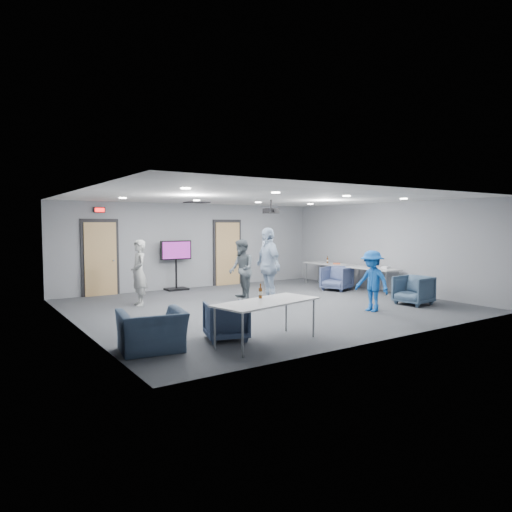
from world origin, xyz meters
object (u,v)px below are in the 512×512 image
person_d (372,281)px  table_right_b (372,269)px  person_a (139,273)px  person_c (268,266)px  chair_front_b (152,331)px  person_b (241,269)px  chair_right_a (337,278)px  projector (271,211)px  bottle_right (327,260)px  chair_right_c (413,290)px  table_front_left (267,303)px  chair_front_a (226,321)px  bottle_front (260,293)px  tv_stand (176,262)px  table_right_a (328,265)px

person_d → table_right_b: 3.17m
person_a → table_right_b: size_ratio=0.96×
person_c → chair_front_b: 4.78m
person_d → table_right_b: bearing=129.4°
person_b → person_c: (0.15, -1.02, 0.16)m
chair_right_a → projector: bearing=-101.1°
bottle_right → chair_right_a: bearing=-121.0°
person_d → projector: bearing=-159.0°
person_a → projector: size_ratio=4.61×
chair_right_c → projector: size_ratio=2.26×
projector → table_front_left: bearing=-130.1°
person_a → person_d: bearing=52.1°
table_right_b → table_front_left: same height
person_d → bottle_right: bearing=147.0°
chair_right_a → chair_front_a: bearing=-80.2°
chair_right_a → chair_right_c: 2.94m
chair_front_b → projector: 5.69m
table_right_b → bottle_front: bearing=115.1°
person_b → bottle_front: bearing=-10.2°
person_c → chair_right_c: size_ratio=2.43×
person_c → bottle_right: (3.94, 2.06, -0.16)m
bottle_front → tv_stand: tv_stand is taller
person_b → chair_front_b: 5.26m
person_a → person_c: (2.78, -1.66, 0.15)m
chair_right_a → table_right_a: (0.65, 1.07, 0.31)m
person_a → table_right_a: bearing=95.6°
person_c → table_right_a: bearing=125.6°
chair_front_a → table_right_a: bearing=-128.6°
chair_front_b → bottle_right: (7.98, 4.55, 0.49)m
chair_right_a → chair_front_b: (-7.25, -3.34, -0.04)m
chair_right_a → table_right_a: chair_right_a is taller
table_right_a → bottle_front: bearing=128.2°
chair_right_a → table_right_b: (0.65, -0.83, 0.31)m
person_c → person_d: size_ratio=1.37×
person_b → chair_right_a: size_ratio=2.01×
projector → person_a: bearing=155.1°
table_right_b → tv_stand: 5.99m
table_right_a → chair_right_a: bearing=148.8°
person_a → person_c: bearing=62.5°
chair_right_a → projector: 3.50m
table_right_a → bottle_front: bottle_front is taller
chair_front_a → person_d: bearing=-157.4°
chair_front_a → chair_right_c: bearing=-158.6°
tv_stand → projector: bearing=-68.3°
person_d → bottle_front: bearing=-82.2°
person_d → projector: projector is taller
person_a → bottle_front: (0.66, -4.44, -0.00)m
person_b → chair_right_a: (3.37, -0.17, -0.45)m
person_b → chair_right_c: person_b is taller
chair_right_a → tv_stand: bearing=-144.2°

